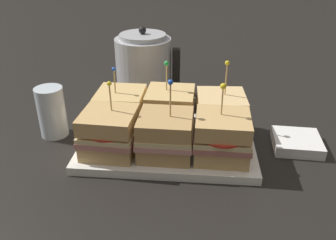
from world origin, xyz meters
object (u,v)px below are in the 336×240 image
(sandwich_back_left, at_px, (121,108))
(drinking_glass, at_px, (52,112))
(kettle_steel, at_px, (144,68))
(sandwich_front_left, at_px, (110,132))
(sandwich_back_right, at_px, (221,112))
(napkin_stack, at_px, (297,142))
(serving_platter, at_px, (168,142))
(sandwich_back_center, at_px, (170,109))
(sandwich_front_right, at_px, (222,137))
(sandwich_front_center, at_px, (165,135))

(sandwich_back_left, bearing_deg, drinking_glass, -169.75)
(kettle_steel, bearing_deg, drinking_glass, -128.01)
(sandwich_front_left, bearing_deg, sandwich_back_left, 90.07)
(sandwich_front_left, xyz_separation_m, sandwich_back_right, (0.23, 0.11, -0.00))
(napkin_stack, bearing_deg, drinking_glass, 179.14)
(drinking_glass, bearing_deg, serving_platter, -5.93)
(sandwich_back_center, height_order, drinking_glass, sandwich_back_center)
(serving_platter, relative_size, napkin_stack, 3.51)
(sandwich_back_right, bearing_deg, serving_platter, -154.21)
(sandwich_front_right, xyz_separation_m, sandwich_back_right, (0.00, 0.11, -0.00))
(serving_platter, relative_size, kettle_steel, 1.83)
(kettle_steel, xyz_separation_m, drinking_glass, (-0.18, -0.23, -0.03))
(sandwich_front_center, bearing_deg, serving_platter, 89.83)
(sandwich_back_center, relative_size, sandwich_back_right, 0.95)
(sandwich_front_left, xyz_separation_m, sandwich_front_center, (0.11, 0.00, -0.00))
(sandwich_front_left, bearing_deg, sandwich_back_center, 46.41)
(sandwich_back_right, distance_m, drinking_glass, 0.38)
(serving_platter, relative_size, sandwich_front_center, 2.31)
(sandwich_front_center, relative_size, napkin_stack, 1.52)
(sandwich_back_left, distance_m, kettle_steel, 0.20)
(sandwich_front_right, bearing_deg, sandwich_back_center, 134.78)
(sandwich_front_center, relative_size, drinking_glass, 1.38)
(sandwich_front_left, distance_m, napkin_stack, 0.41)
(sandwich_front_center, xyz_separation_m, sandwich_back_right, (0.11, 0.11, -0.00))
(serving_platter, relative_size, sandwich_front_left, 2.47)
(sandwich_front_right, distance_m, kettle_steel, 0.37)
(sandwich_front_right, distance_m, napkin_stack, 0.19)
(sandwich_back_left, bearing_deg, sandwich_front_center, -44.76)
(sandwich_front_left, distance_m, sandwich_front_center, 0.11)
(kettle_steel, bearing_deg, napkin_stack, -32.58)
(sandwich_back_left, bearing_deg, sandwich_back_center, 1.27)
(sandwich_front_center, relative_size, sandwich_back_center, 1.03)
(serving_platter, bearing_deg, sandwich_back_center, 91.51)
(sandwich_back_left, height_order, sandwich_back_center, sandwich_back_center)
(serving_platter, height_order, napkin_stack, napkin_stack)
(sandwich_back_right, bearing_deg, sandwich_back_center, 178.47)
(serving_platter, height_order, sandwich_back_right, sandwich_back_right)
(sandwich_back_center, bearing_deg, kettle_steel, 113.85)
(sandwich_front_center, height_order, sandwich_back_center, sandwich_front_center)
(sandwich_back_left, distance_m, sandwich_back_right, 0.23)
(sandwich_front_center, height_order, napkin_stack, sandwich_front_center)
(drinking_glass, bearing_deg, napkin_stack, -0.86)
(serving_platter, height_order, drinking_glass, drinking_glass)
(serving_platter, bearing_deg, drinking_glass, 174.07)
(serving_platter, height_order, sandwich_front_left, sandwich_front_left)
(sandwich_front_left, bearing_deg, napkin_stack, 11.26)
(sandwich_back_center, xyz_separation_m, drinking_glass, (-0.27, -0.03, -0.00))
(serving_platter, bearing_deg, sandwich_front_right, -26.66)
(sandwich_back_left, bearing_deg, sandwich_front_left, -89.93)
(sandwich_back_right, xyz_separation_m, napkin_stack, (0.17, -0.04, -0.05))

